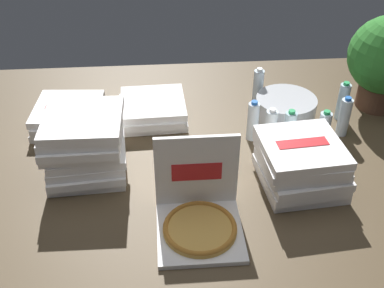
% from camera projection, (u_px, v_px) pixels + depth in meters
% --- Properties ---
extents(ground_plane, '(3.20, 2.40, 0.02)m').
position_uv_depth(ground_plane, '(193.00, 183.00, 2.15)').
color(ground_plane, '#4C3D28').
extents(open_pizza_box, '(0.34, 0.35, 0.36)m').
position_uv_depth(open_pizza_box, '(200.00, 214.00, 1.88)').
color(open_pizza_box, white).
rests_on(open_pizza_box, ground_plane).
extents(pizza_stack_left_far, '(0.39, 0.39, 0.23)m').
position_uv_depth(pizza_stack_left_far, '(301.00, 164.00, 2.07)').
color(pizza_stack_left_far, white).
rests_on(pizza_stack_left_far, ground_plane).
extents(pizza_stack_center_far, '(0.37, 0.37, 0.11)m').
position_uv_depth(pizza_stack_center_far, '(153.00, 110.00, 2.54)').
color(pizza_stack_center_far, white).
rests_on(pizza_stack_center_far, ground_plane).
extents(pizza_stack_left_near, '(0.38, 0.39, 0.30)m').
position_uv_depth(pizza_stack_left_near, '(85.00, 145.00, 2.13)').
color(pizza_stack_left_near, white).
rests_on(pizza_stack_left_near, ground_plane).
extents(pizza_stack_center_near, '(0.37, 0.38, 0.11)m').
position_uv_depth(pizza_stack_center_near, '(69.00, 116.00, 2.50)').
color(pizza_stack_center_near, white).
rests_on(pizza_stack_center_near, ground_plane).
extents(ice_bucket, '(0.32, 0.32, 0.12)m').
position_uv_depth(ice_bucket, '(285.00, 108.00, 2.55)').
color(ice_bucket, '#B7BABF').
rests_on(ice_bucket, ground_plane).
extents(water_bottle_0, '(0.06, 0.06, 0.22)m').
position_uv_depth(water_bottle_0, '(271.00, 129.00, 2.31)').
color(water_bottle_0, white).
rests_on(water_bottle_0, ground_plane).
extents(water_bottle_1, '(0.06, 0.06, 0.22)m').
position_uv_depth(water_bottle_1, '(344.00, 117.00, 2.40)').
color(water_bottle_1, white).
rests_on(water_bottle_1, ground_plane).
extents(water_bottle_2, '(0.06, 0.06, 0.22)m').
position_uv_depth(water_bottle_2, '(289.00, 130.00, 2.30)').
color(water_bottle_2, silver).
rests_on(water_bottle_2, ground_plane).
extents(water_bottle_3, '(0.06, 0.06, 0.22)m').
position_uv_depth(water_bottle_3, '(343.00, 101.00, 2.52)').
color(water_bottle_3, silver).
rests_on(water_bottle_3, ground_plane).
extents(water_bottle_4, '(0.06, 0.06, 0.22)m').
position_uv_depth(water_bottle_4, '(253.00, 121.00, 2.37)').
color(water_bottle_4, white).
rests_on(water_bottle_4, ground_plane).
extents(water_bottle_5, '(0.06, 0.06, 0.22)m').
position_uv_depth(water_bottle_5, '(258.00, 87.00, 2.65)').
color(water_bottle_5, silver).
rests_on(water_bottle_5, ground_plane).
extents(water_bottle_6, '(0.06, 0.06, 0.22)m').
position_uv_depth(water_bottle_6, '(323.00, 131.00, 2.29)').
color(water_bottle_6, silver).
rests_on(water_bottle_6, ground_plane).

